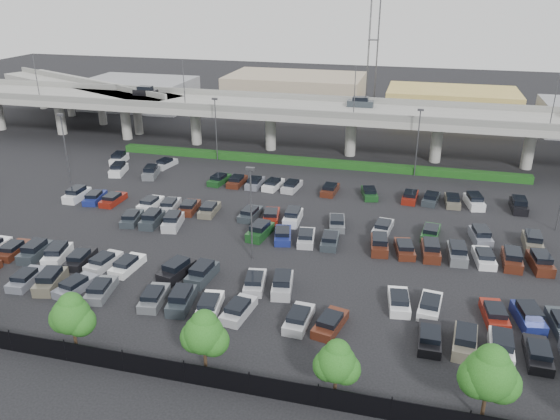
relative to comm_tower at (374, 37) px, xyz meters
name	(u,v)px	position (x,y,z in m)	size (l,w,h in m)	color
ground	(272,228)	(-4.00, -74.00, -15.61)	(280.00, 280.00, 0.00)	black
overpass	(321,113)	(-4.21, -41.96, -8.64)	(150.00, 13.00, 15.80)	gray
on_ramp	(85,88)	(-56.10, -30.95, -8.76)	(50.93, 30.13, 8.80)	gray
hedge	(313,162)	(-4.00, -49.00, -15.06)	(66.00, 1.60, 1.10)	#113B12
fence	(171,370)	(-4.05, -102.00, -14.71)	(70.00, 0.10, 2.00)	black
tree_row	(187,331)	(-3.30, -100.53, -12.09)	(65.07, 3.66, 5.94)	#332316
parked_cars	(262,239)	(-4.03, -78.31, -14.98)	(62.92, 41.67, 1.67)	#4C2114
light_poles	(243,171)	(-8.12, -72.00, -9.37)	(66.90, 48.38, 10.30)	#45454A
distant_buildings	(404,101)	(8.38, -12.19, -11.87)	(138.00, 24.00, 9.00)	gray
comm_tower	(374,37)	(0.00, 0.00, 0.00)	(2.40, 2.40, 30.00)	#45454A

